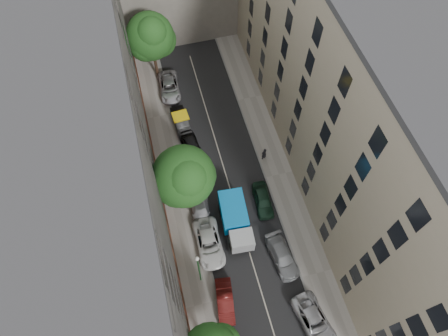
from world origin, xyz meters
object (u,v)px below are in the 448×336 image
object	(u,v)px
tree_mid	(185,178)
car_right_0	(314,321)
car_left_2	(209,243)
car_left_3	(201,210)
tarp_truck	(236,220)
car_right_1	(282,256)
car_left_6	(169,87)
pedestrian	(264,154)
car_left_4	(192,147)
tree_far	(151,38)
lamp_post	(199,267)
car_right_2	(263,200)
car_left_1	(225,301)
car_left_5	(181,122)

from	to	relation	value
tree_mid	car_right_0	bearing A→B (deg)	-59.74
car_left_2	car_left_3	world-z (taller)	car_left_2
tarp_truck	car_right_1	xyz separation A→B (m)	(3.40, -4.34, -0.81)
car_left_6	pedestrian	world-z (taller)	pedestrian
car_left_3	car_right_1	xyz separation A→B (m)	(6.40, -6.60, 0.03)
car_left_4	tree_mid	bearing A→B (deg)	-111.29
car_left_3	car_right_0	distance (m)	14.69
car_left_4	tree_mid	distance (m)	8.49
tree_mid	tree_far	bearing A→B (deg)	90.00
car_left_3	car_left_4	size ratio (longest dim) A/B	1.04
car_left_2	car_right_1	world-z (taller)	car_left_2
car_left_3	lamp_post	bearing A→B (deg)	-97.29
pedestrian	car_left_2	bearing A→B (deg)	20.35
tarp_truck	tree_mid	bearing A→B (deg)	143.77
car_left_6	car_right_2	bearing A→B (deg)	-66.14
tarp_truck	car_left_1	xyz separation A→B (m)	(-2.88, -6.94, -0.82)
car_right_1	pedestrian	xyz separation A→B (m)	(1.70, 11.17, 0.35)
car_right_1	lamp_post	bearing A→B (deg)	174.00
car_left_5	car_right_1	xyz separation A→B (m)	(6.08, -17.80, -0.05)
car_left_1	tree_far	xyz separation A→B (m)	(-1.02, 28.59, 5.55)
car_left_1	car_right_1	distance (m)	6.80
car_left_5	car_right_1	bearing A→B (deg)	-75.07
tarp_truck	car_left_1	size ratio (longest dim) A/B	1.47
pedestrian	car_left_6	bearing A→B (deg)	-81.39
tarp_truck	car_right_2	xyz separation A→B (m)	(3.40, 1.74, -0.79)
car_left_2	lamp_post	distance (m)	4.85
pedestrian	tarp_truck	bearing A→B (deg)	28.36
tree_mid	pedestrian	distance (m)	10.82
car_left_3	car_right_2	distance (m)	6.42
tree_far	car_left_1	bearing A→B (deg)	-87.95
car_right_2	tree_far	xyz separation A→B (m)	(-7.30, 19.91, 5.52)
car_left_1	tree_far	world-z (taller)	tree_far
tarp_truck	car_left_5	size ratio (longest dim) A/B	1.34
car_left_3	car_right_1	distance (m)	9.19
car_left_3	car_right_2	world-z (taller)	car_right_2
tarp_truck	car_left_6	world-z (taller)	tarp_truck
car_left_2	car_right_1	distance (m)	7.07
car_left_1	car_left_2	xyz separation A→B (m)	(-0.12, 5.60, 0.05)
car_left_3	tree_far	bearing A→B (deg)	98.19
car_right_0	car_right_1	size ratio (longest dim) A/B	1.07
car_left_4	car_left_1	bearing A→B (deg)	-98.93
tree_far	pedestrian	size ratio (longest dim) A/B	5.14
tarp_truck	tree_far	size ratio (longest dim) A/B	0.66
lamp_post	car_right_2	bearing A→B (deg)	37.81
car_right_2	pedestrian	distance (m)	5.38
tree_mid	car_left_3	bearing A→B (deg)	-50.33
car_right_0	tree_mid	world-z (taller)	tree_mid
tarp_truck	tree_far	world-z (taller)	tree_far
pedestrian	car_left_1	bearing A→B (deg)	35.00
car_right_2	pedestrian	world-z (taller)	pedestrian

